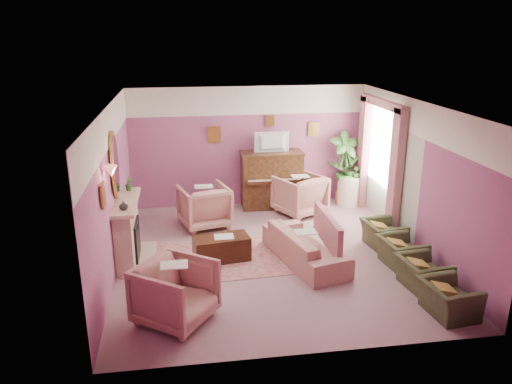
{
  "coord_description": "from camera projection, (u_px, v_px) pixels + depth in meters",
  "views": [
    {
      "loc": [
        -1.53,
        -8.35,
        4.01
      ],
      "look_at": [
        -0.21,
        0.4,
        1.13
      ],
      "focal_mm": 35.0,
      "sensor_mm": 36.0,
      "label": 1
    }
  ],
  "objects": [
    {
      "name": "palm_pot",
      "position": [
        342.0,
        197.0,
        12.02
      ],
      "size": [
        0.34,
        0.34,
        0.34
      ],
      "primitive_type": "cylinder",
      "color": "#8F6646",
      "rests_on": "floor"
    },
    {
      "name": "mantel_plant",
      "position": [
        129.0,
        184.0,
        9.25
      ],
      "size": [
        0.16,
        0.16,
        0.28
      ],
      "primitive_type": "imported",
      "color": "#306226",
      "rests_on": "mantel_shelf"
    },
    {
      "name": "wall_back",
      "position": [
        248.0,
        147.0,
        11.69
      ],
      "size": [
        5.5,
        0.02,
        2.8
      ],
      "primitive_type": "cube",
      "color": "#804873",
      "rests_on": "floor"
    },
    {
      "name": "side_table",
      "position": [
        348.0,
        191.0,
        11.9
      ],
      "size": [
        0.52,
        0.52,
        0.7
      ],
      "primitive_type": "cylinder",
      "color": "white",
      "rests_on": "floor"
    },
    {
      "name": "stripe_panel",
      "position": [
        387.0,
        175.0,
        10.58
      ],
      "size": [
        0.01,
        3.0,
        2.15
      ],
      "primitive_type": "cube",
      "color": "beige",
      "rests_on": "wall_right"
    },
    {
      "name": "mirror_glass",
      "position": [
        116.0,
        165.0,
        8.56
      ],
      "size": [
        0.01,
        0.6,
        1.06
      ],
      "primitive_type": "ellipsoid",
      "color": "white",
      "rests_on": "wall_left"
    },
    {
      "name": "curtain_right",
      "position": [
        363.0,
        152.0,
        11.6
      ],
      "size": [
        0.16,
        0.34,
        2.6
      ],
      "primitive_type": "cube",
      "color": "#A8626A",
      "rests_on": "floor"
    },
    {
      "name": "table_paper",
      "position": [
        224.0,
        237.0,
        9.0
      ],
      "size": [
        0.35,
        0.28,
        0.01
      ],
      "primitive_type": "cube",
      "color": "silver",
      "rests_on": "coffee_table"
    },
    {
      "name": "print_left_wall",
      "position": [
        103.0,
        195.0,
        7.26
      ],
      "size": [
        0.03,
        0.28,
        0.36
      ],
      "primitive_type": "cube",
      "color": "#B68637",
      "rests_on": "wall_left"
    },
    {
      "name": "piano_top",
      "position": [
        272.0,
        153.0,
        11.49
      ],
      "size": [
        1.45,
        0.65,
        0.04
      ],
      "primitive_type": "cube",
      "color": "#412613",
      "rests_on": "piano"
    },
    {
      "name": "print_back_right",
      "position": [
        314.0,
        129.0,
        11.76
      ],
      "size": [
        0.26,
        0.03,
        0.34
      ],
      "primitive_type": "cube",
      "color": "#B68637",
      "rests_on": "wall_back"
    },
    {
      "name": "sofa",
      "position": [
        305.0,
        240.0,
        8.95
      ],
      "size": [
        0.67,
        2.02,
        0.82
      ],
      "primitive_type": "imported",
      "color": "tan",
      "rests_on": "floor"
    },
    {
      "name": "olive_chair_d",
      "position": [
        383.0,
        230.0,
        9.59
      ],
      "size": [
        0.55,
        0.79,
        0.68
      ],
      "primitive_type": "imported",
      "color": "#3D4427",
      "rests_on": "floor"
    },
    {
      "name": "coffee_table",
      "position": [
        221.0,
        248.0,
        9.07
      ],
      "size": [
        1.06,
        0.64,
        0.45
      ],
      "primitive_type": "cube",
      "rotation": [
        0.0,
        0.0,
        0.15
      ],
      "color": "#32180B",
      "rests_on": "floor"
    },
    {
      "name": "mirror_frame",
      "position": [
        115.0,
        165.0,
        8.55
      ],
      "size": [
        0.04,
        0.72,
        1.2
      ],
      "primitive_type": "ellipsoid",
      "color": "#B68637",
      "rests_on": "wall_left"
    },
    {
      "name": "fireplace_inset",
      "position": [
        133.0,
        239.0,
        9.02
      ],
      "size": [
        0.18,
        0.72,
        0.68
      ],
      "primitive_type": "cube",
      "color": "black",
      "rests_on": "floor"
    },
    {
      "name": "wall_right",
      "position": [
        417.0,
        177.0,
        9.26
      ],
      "size": [
        0.02,
        6.0,
        2.8
      ],
      "primitive_type": "cube",
      "color": "#804873",
      "rests_on": "floor"
    },
    {
      "name": "sconce_shade",
      "position": [
        111.0,
        171.0,
        7.52
      ],
      "size": [
        0.2,
        0.2,
        0.16
      ],
      "primitive_type": "cone",
      "color": "#F5816E",
      "rests_on": "wall_left"
    },
    {
      "name": "print_back_left",
      "position": [
        214.0,
        135.0,
        11.44
      ],
      "size": [
        0.3,
        0.03,
        0.38
      ],
      "primitive_type": "cube",
      "color": "#B68637",
      "rests_on": "wall_back"
    },
    {
      "name": "area_rug",
      "position": [
        229.0,
        258.0,
        9.2
      ],
      "size": [
        2.61,
        1.96,
        0.01
      ],
      "primitive_type": "cube",
      "rotation": [
        0.0,
        0.0,
        0.07
      ],
      "color": "#AB6864",
      "rests_on": "floor"
    },
    {
      "name": "print_back_mid",
      "position": [
        270.0,
        121.0,
        11.54
      ],
      "size": [
        0.22,
        0.03,
        0.26
      ],
      "primitive_type": "cube",
      "color": "#B68637",
      "rests_on": "wall_back"
    },
    {
      "name": "piano_keys",
      "position": [
        274.0,
        180.0,
        11.33
      ],
      "size": [
        1.2,
        0.08,
        0.02
      ],
      "primitive_type": "cube",
      "color": "silver",
      "rests_on": "piano"
    },
    {
      "name": "floor",
      "position": [
        270.0,
        255.0,
        9.31
      ],
      "size": [
        5.5,
        6.0,
        0.01
      ],
      "primitive_type": "cube",
      "color": "gray",
      "rests_on": "ground"
    },
    {
      "name": "pelmet",
      "position": [
        383.0,
        103.0,
        10.34
      ],
      "size": [
        0.16,
        2.2,
        0.16
      ],
      "primitive_type": "cube",
      "color": "#A8626A",
      "rests_on": "wall_right"
    },
    {
      "name": "hearth",
      "position": [
        141.0,
        259.0,
        9.15
      ],
      "size": [
        0.55,
        1.5,
        0.02
      ],
      "primitive_type": "cube",
      "color": "tan",
      "rests_on": "floor"
    },
    {
      "name": "olive_chair_c",
      "position": [
        401.0,
        248.0,
        8.82
      ],
      "size": [
        0.55,
        0.79,
        0.68
      ],
      "primitive_type": "imported",
      "color": "#3D4427",
      "rests_on": "floor"
    },
    {
      "name": "piano",
      "position": [
        272.0,
        180.0,
        11.7
      ],
      "size": [
        1.4,
        0.6,
        1.3
      ],
      "primitive_type": "cube",
      "color": "#412613",
      "rests_on": "floor"
    },
    {
      "name": "window_blind",
      "position": [
        383.0,
        144.0,
        10.62
      ],
      "size": [
        0.03,
        1.4,
        1.8
      ],
      "primitive_type": "cube",
      "color": "silver",
      "rests_on": "wall_right"
    },
    {
      "name": "picture_rail_band",
      "position": [
        248.0,
        101.0,
        11.35
      ],
      "size": [
        5.5,
        0.01,
        0.65
      ],
      "primitive_type": "cube",
      "color": "white",
      "rests_on": "wall_back"
    },
    {
      "name": "piano_keyshelf",
      "position": [
        274.0,
        182.0,
        11.35
      ],
      "size": [
        1.3,
        0.12,
        0.06
      ],
      "primitive_type": "cube",
      "color": "#412613",
      "rests_on": "piano"
    },
    {
      "name": "side_plant_small",
      "position": [
        356.0,
        172.0,
        11.67
      ],
      "size": [
        0.16,
        0.16,
        0.28
      ],
      "primitive_type": "imported",
      "color": "#306226",
      "rests_on": "side_table"
    },
    {
      "name": "floral_armchair_left",
      "position": [
        204.0,
        204.0,
        10.56
      ],
      "size": [
        0.96,
        0.96,
        1.0
      ],
      "primitive_type": "imported",
      "color": "tan",
      "rests_on": "floor"
    },
    {
      "name": "curtain_left",
      "position": [
        396.0,
        174.0,
        9.87
      ],
      "size": [
        0.16,
        0.34,
        2.6
      ],
      "primitive_type": "cube",
      "color": "#A8626A",
      "rests_on": "floor"
    },
    {
      "name": "ceiling",
      "position": [
        272.0,
        105.0,
        8.44
      ],
      "size": [
        5.5,
        6.0,
        0.01
      ],
      "primitive_type": "cube",
      "color": "white",
      "rests_on": "wall_back"
    },
    {
      "name": "floral_armchair_front",
      "position": [
        176.0,
        290.0,
        7.07
      ],
      "size": [
        0.96,
        0.96,
        1.0
      ],
      "primitive_type": "imported",
      "color": "tan",
      "rests_on": "floor"
    },
    {
      "name": "mantel_vase",
      "position": [
        123.0,
        206.0,
        8.28
      ],
      "size": [
        0.16,
        0.16,
        0.16
      ],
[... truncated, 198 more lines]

